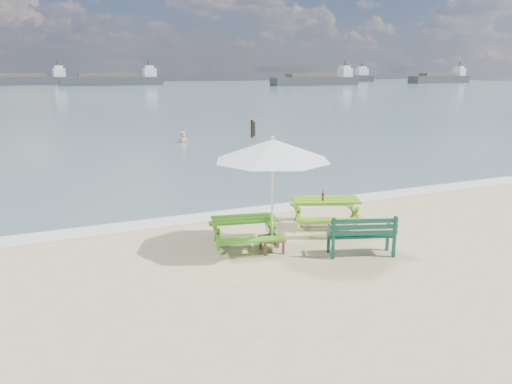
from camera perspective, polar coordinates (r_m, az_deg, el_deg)
name	(u,v)px	position (r m, az deg, el deg)	size (l,w,h in m)	color
sea	(65,93)	(93.33, -21.02, 10.48)	(300.00, 300.00, 0.00)	slate
foam_strip	(251,211)	(14.38, -0.57, -2.23)	(22.00, 0.90, 0.01)	silver
picnic_table_left	(245,233)	(11.47, -1.31, -4.73)	(1.77, 1.90, 0.70)	#409616
picnic_table_right	(326,214)	(12.88, 7.97, -2.55)	(2.24, 2.34, 0.80)	#63A118
park_bench	(361,243)	(11.27, 11.88, -5.70)	(1.53, 0.93, 0.89)	#104433
side_table	(272,244)	(11.26, 1.83, -5.96)	(0.60, 0.60, 0.33)	brown
patio_umbrella	(273,150)	(10.73, 1.92, 4.84)	(3.00, 3.00, 2.54)	silver
beer_bottle	(323,197)	(12.57, 7.64, -0.58)	(0.07, 0.07, 0.27)	#8E4914
swimmer	(183,147)	(28.34, -8.38, 5.13)	(0.66, 0.45, 1.76)	tan
mooring_pilings	(253,130)	(30.50, -0.36, 7.05)	(0.56, 0.76, 1.25)	black
cargo_ships	(257,80)	(144.97, 0.11, 12.72)	(139.27, 38.46, 4.40)	#33383C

